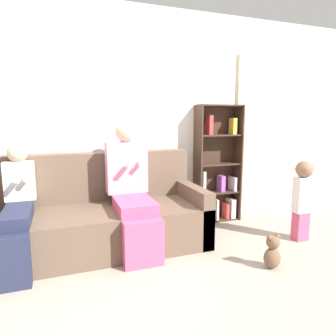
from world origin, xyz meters
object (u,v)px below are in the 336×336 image
(child_seated, at_px, (17,207))
(bookshelf, at_px, (217,169))
(couch, at_px, (98,218))
(teddy_bear, at_px, (272,253))
(adult_seated, at_px, (131,185))
(toddler_standing, at_px, (302,195))

(child_seated, bearing_deg, bookshelf, 12.74)
(couch, xyz_separation_m, bookshelf, (1.55, 0.33, 0.36))
(couch, xyz_separation_m, teddy_bear, (1.37, -0.99, -0.16))
(bookshelf, xyz_separation_m, teddy_bear, (-0.18, -1.32, -0.52))
(adult_seated, distance_m, child_seated, 1.03)
(toddler_standing, xyz_separation_m, bookshelf, (-0.53, 0.91, 0.17))
(couch, bearing_deg, bookshelf, 12.22)
(toddler_standing, bearing_deg, teddy_bear, -149.29)
(couch, height_order, child_seated, child_seated)
(couch, xyz_separation_m, adult_seated, (0.32, -0.12, 0.34))
(child_seated, xyz_separation_m, teddy_bear, (2.07, -0.82, -0.39))
(adult_seated, bearing_deg, teddy_bear, -39.73)
(adult_seated, xyz_separation_m, child_seated, (-1.02, -0.05, -0.11))
(couch, relative_size, toddler_standing, 2.47)
(couch, distance_m, child_seated, 0.76)
(couch, distance_m, adult_seated, 0.48)
(adult_seated, bearing_deg, bookshelf, 20.41)
(couch, bearing_deg, toddler_standing, -15.40)
(toddler_standing, height_order, bookshelf, bookshelf)
(toddler_standing, bearing_deg, couch, 164.60)
(couch, bearing_deg, adult_seated, -20.61)
(couch, height_order, adult_seated, adult_seated)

